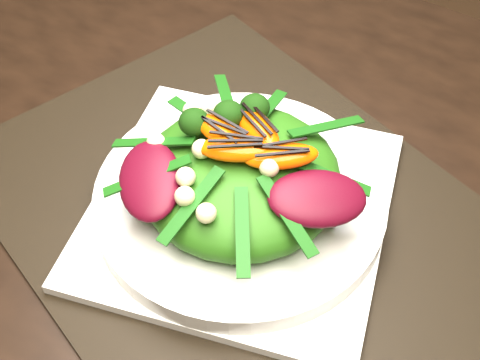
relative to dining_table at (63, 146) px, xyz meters
The scene contains 10 objects.
dining_table is the anchor object (origin of this frame).
placemat 0.22m from the dining_table, ahead, with size 0.51×0.39×0.00m, color black.
plate_base 0.22m from the dining_table, ahead, with size 0.27×0.27×0.01m, color white.
salad_bowl 0.23m from the dining_table, ahead, with size 0.27×0.27×0.02m, color silver.
lettuce_mound 0.23m from the dining_table, ahead, with size 0.18×0.18×0.06m, color #2F6713.
radicchio_leaf 0.32m from the dining_table, ahead, with size 0.08×0.05×0.02m, color #470714.
orange_segment 0.23m from the dining_table, ahead, with size 0.06×0.03×0.02m, color #F64F04.
broccoli_floret 0.20m from the dining_table, 15.09° to the left, with size 0.04×0.04×0.04m, color #113509.
macadamia_nut 0.27m from the dining_table, ahead, with size 0.02×0.02×0.02m, color beige.
balsamic_drizzle 0.24m from the dining_table, ahead, with size 0.05×0.00×0.00m, color black.
Camera 1 is at (0.43, -0.30, 1.24)m, focal length 48.00 mm.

